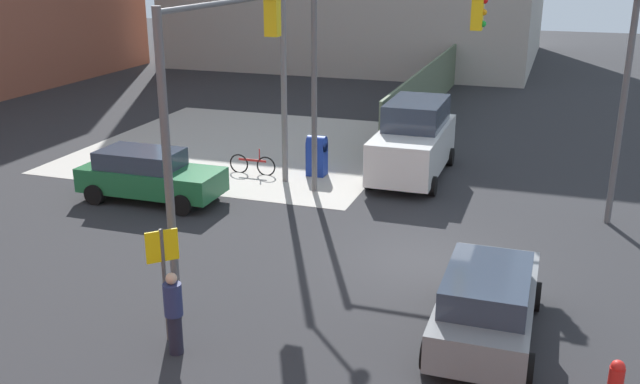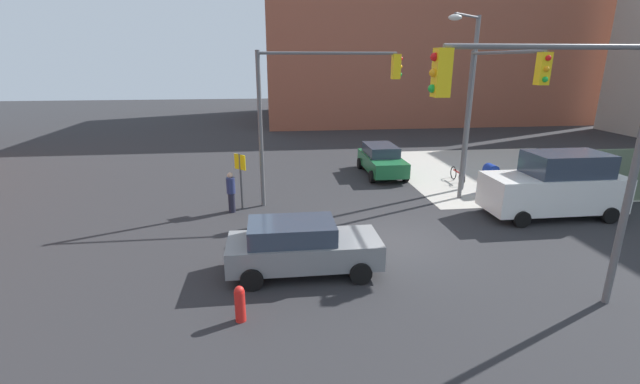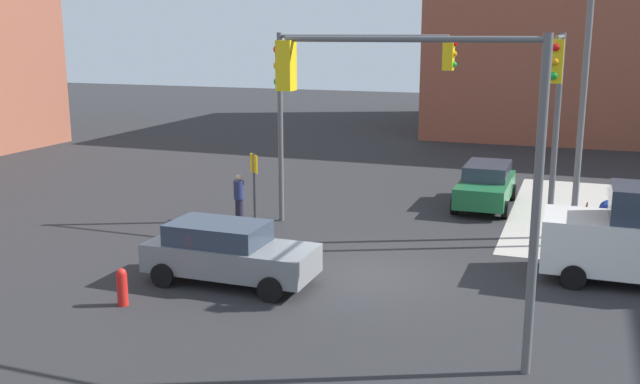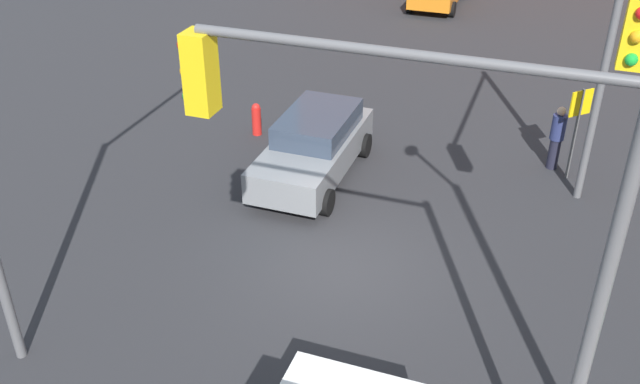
# 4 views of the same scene
# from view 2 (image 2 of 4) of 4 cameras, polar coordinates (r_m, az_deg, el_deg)

# --- Properties ---
(ground_plane) EXTENTS (120.00, 120.00, 0.00)m
(ground_plane) POSITION_cam_2_polar(r_m,az_deg,el_deg) (15.34, 9.53, -6.54)
(ground_plane) COLOR #28282B
(sidewalk_corner) EXTENTS (12.00, 12.00, 0.01)m
(sidewalk_corner) POSITION_cam_2_polar(r_m,az_deg,el_deg) (26.73, 22.88, 2.59)
(sidewalk_corner) COLOR #ADA89E
(sidewalk_corner) RESTS_ON ground
(building_warehouse_north) EXTENTS (32.00, 18.00, 16.60)m
(building_warehouse_north) POSITION_cam_2_polar(r_m,az_deg,el_deg) (50.14, 12.54, 19.28)
(building_warehouse_north) COLOR #93513D
(building_warehouse_north) RESTS_ON ground
(smokestack) EXTENTS (1.80, 1.80, 14.96)m
(smokestack) POSITION_cam_2_polar(r_m,az_deg,el_deg) (55.68, 33.24, 15.91)
(smokestack) COLOR brown
(smokestack) RESTS_ON ground
(traffic_signal_nw_corner) EXTENTS (6.04, 0.36, 6.50)m
(traffic_signal_nw_corner) POSITION_cam_2_polar(r_m,az_deg,el_deg) (18.11, -0.56, 12.59)
(traffic_signal_nw_corner) COLOR #59595B
(traffic_signal_nw_corner) RESTS_ON ground
(traffic_signal_se_corner) EXTENTS (5.37, 0.36, 6.50)m
(traffic_signal_se_corner) POSITION_cam_2_polar(r_m,az_deg,el_deg) (11.23, 29.62, 7.37)
(traffic_signal_se_corner) COLOR #59595B
(traffic_signal_se_corner) RESTS_ON ground
(traffic_signal_ne_corner) EXTENTS (0.36, 5.24, 6.50)m
(traffic_signal_ne_corner) POSITION_cam_2_polar(r_m,az_deg,el_deg) (18.22, 21.99, 11.26)
(traffic_signal_ne_corner) COLOR #59595B
(traffic_signal_ne_corner) RESTS_ON ground
(street_lamp_corner) EXTENTS (2.16, 1.89, 8.00)m
(street_lamp_corner) POSITION_cam_2_polar(r_m,az_deg,el_deg) (21.11, 19.11, 12.43)
(street_lamp_corner) COLOR slate
(street_lamp_corner) RESTS_ON ground
(warning_sign_two_way) EXTENTS (0.48, 0.48, 2.40)m
(warning_sign_two_way) POSITION_cam_2_polar(r_m,az_deg,el_deg) (18.24, -10.56, 2.69)
(warning_sign_two_way) COLOR #4C4C4C
(warning_sign_two_way) RESTS_ON ground
(mailbox_blue) EXTENTS (0.56, 0.64, 1.43)m
(mailbox_blue) POSITION_cam_2_polar(r_m,az_deg,el_deg) (21.82, 21.74, 1.74)
(mailbox_blue) COLOR navy
(mailbox_blue) RESTS_ON ground
(fire_hydrant) EXTENTS (0.26, 0.26, 0.94)m
(fire_hydrant) POSITION_cam_2_polar(r_m,az_deg,el_deg) (10.85, -10.63, -14.35)
(fire_hydrant) COLOR red
(fire_hydrant) RESTS_ON ground
(hatchback_gray) EXTENTS (4.50, 2.02, 1.62)m
(hatchback_gray) POSITION_cam_2_polar(r_m,az_deg,el_deg) (12.75, -2.55, -7.21)
(hatchback_gray) COLOR slate
(hatchback_gray) RESTS_ON ground
(hatchback_green) EXTENTS (2.02, 4.47, 1.62)m
(hatchback_green) POSITION_cam_2_polar(r_m,az_deg,el_deg) (23.97, 8.19, 4.30)
(hatchback_green) COLOR #1E6638
(hatchback_green) RESTS_ON ground
(van_white_delivery) EXTENTS (5.40, 2.32, 2.62)m
(van_white_delivery) POSITION_cam_2_polar(r_m,az_deg,el_deg) (19.63, 28.90, 0.75)
(van_white_delivery) COLOR white
(van_white_delivery) RESTS_ON ground
(pedestrian_crossing) EXTENTS (0.36, 0.36, 1.71)m
(pedestrian_crossing) POSITION_cam_2_polar(r_m,az_deg,el_deg) (18.09, -11.77, 0.03)
(pedestrian_crossing) COLOR navy
(pedestrian_crossing) RESTS_ON ground
(bicycle_leaning_on_fence) EXTENTS (0.05, 1.75, 0.97)m
(bicycle_leaning_on_fence) POSITION_cam_2_polar(r_m,az_deg,el_deg) (23.55, 17.87, 2.16)
(bicycle_leaning_on_fence) COLOR black
(bicycle_leaning_on_fence) RESTS_ON ground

